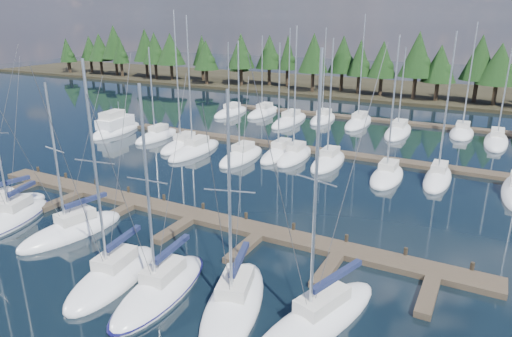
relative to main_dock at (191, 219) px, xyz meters
The scene contains 13 objects.
ground 12.65m from the main_dock, 90.00° to the left, with size 260.00×260.00×0.00m, color black.
far_shore 72.64m from the main_dock, 90.00° to the left, with size 220.00×30.00×0.60m, color black.
main_dock is the anchor object (origin of this frame).
back_docks 32.23m from the main_dock, 90.00° to the left, with size 50.00×21.80×0.40m.
front_sailboat_1 13.90m from the main_dock, 152.13° to the right, with size 4.73×8.15×13.17m.
front_sailboat_2 8.79m from the main_dock, 137.25° to the right, with size 4.18×8.52×11.99m.
front_sailboat_3 9.25m from the main_dock, 85.11° to the right, with size 3.99×8.27×14.06m.
front_sailboat_4 9.91m from the main_dock, 64.69° to the right, with size 3.66×8.85×13.00m.
front_sailboat_5 11.90m from the main_dock, 43.17° to the right, with size 5.29×9.22×12.93m.
front_sailboat_6 15.15m from the main_dock, 29.28° to the right, with size 5.47×10.21×14.86m.
back_sailboat_rows 27.81m from the main_dock, 89.17° to the left, with size 44.28×33.38×16.75m.
motor_yacht_left 32.23m from the main_dock, 144.35° to the left, with size 4.46×10.25×4.97m.
tree_line 63.23m from the main_dock, 89.97° to the left, with size 184.93×11.98×13.16m.
Camera 1 is at (19.78, -9.13, 15.30)m, focal length 32.00 mm.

